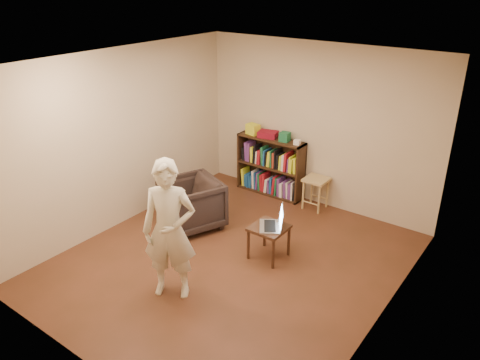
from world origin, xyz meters
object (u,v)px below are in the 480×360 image
Objects in this scene: side_table at (269,232)px; person at (169,230)px; laptop at (274,223)px; armchair at (191,204)px; bookshelf at (271,169)px; stool at (316,184)px.

side_table is 1.48m from person.
laptop is 1.49m from person.
side_table is 0.95× the size of laptop.
person is at bearing -56.52° from laptop.
armchair is at bearing 179.53° from side_table.
bookshelf reaches higher than side_table.
bookshelf is 0.71× the size of person.
person is at bearing -96.31° from stool.
stool is 0.31× the size of person.
stool is 1.13× the size of side_table.
stool is at bearing 96.03° from side_table.
side_table is (1.38, -0.01, 0.01)m from armchair.
person reaches higher than stool.
bookshelf is at bearing -179.72° from laptop.
armchair is at bearing -100.30° from bookshelf.
side_table is 0.16m from laptop.
laptop is 0.28× the size of person.
bookshelf is at bearing 71.16° from person.
bookshelf is 2.01m from side_table.
armchair reaches higher than side_table.
bookshelf is 2.30× the size of stool.
bookshelf reaches higher than stool.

